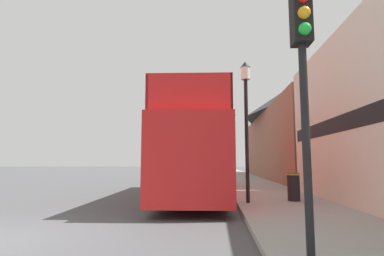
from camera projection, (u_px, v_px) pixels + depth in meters
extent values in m
plane|color=#4C4C4F|center=(164.00, 179.00, 26.52)|extent=(144.00, 144.00, 0.00)
cube|color=#999993|center=(247.00, 181.00, 23.04)|extent=(3.38, 108.00, 0.14)
cube|color=black|center=(356.00, 119.00, 8.88)|extent=(0.12, 12.21, 0.55)
cube|color=#935642|center=(291.00, 147.00, 27.82)|extent=(6.00, 25.11, 5.80)
pyramid|color=#2D2D33|center=(290.00, 102.00, 28.31)|extent=(6.00, 25.11, 2.80)
cube|color=red|center=(194.00, 160.00, 13.49)|extent=(3.01, 11.38, 2.66)
cube|color=orange|center=(193.00, 157.00, 12.95)|extent=(2.81, 6.31, 0.45)
cube|color=black|center=(194.00, 142.00, 13.58)|extent=(3.00, 10.48, 0.70)
cube|color=red|center=(194.00, 130.00, 13.65)|extent=(2.97, 10.48, 0.10)
cube|color=red|center=(167.00, 118.00, 13.75)|extent=(0.53, 10.37, 1.05)
cube|color=red|center=(220.00, 117.00, 13.67)|extent=(0.53, 10.37, 1.05)
cube|color=red|center=(189.00, 91.00, 8.59)|extent=(2.51, 0.18, 1.05)
cube|color=red|center=(195.00, 128.00, 18.08)|extent=(2.58, 1.69, 1.05)
cylinder|color=black|center=(175.00, 180.00, 16.88)|extent=(0.33, 1.05, 1.04)
cylinder|color=black|center=(215.00, 180.00, 16.81)|extent=(0.33, 1.05, 1.04)
cylinder|color=black|center=(158.00, 192.00, 10.15)|extent=(0.33, 1.05, 1.04)
cylinder|color=black|center=(225.00, 192.00, 10.08)|extent=(0.33, 1.05, 1.04)
cube|color=#9E9EA3|center=(209.00, 176.00, 21.56)|extent=(1.81, 4.07, 0.75)
cube|color=black|center=(209.00, 167.00, 21.51)|extent=(1.58, 1.96, 0.51)
cylinder|color=black|center=(199.00, 178.00, 22.83)|extent=(0.20, 0.64, 0.64)
cylinder|color=black|center=(220.00, 178.00, 22.72)|extent=(0.20, 0.64, 0.64)
cylinder|color=black|center=(197.00, 180.00, 20.34)|extent=(0.20, 0.64, 0.64)
cylinder|color=black|center=(221.00, 180.00, 20.23)|extent=(0.20, 0.64, 0.64)
cylinder|color=black|center=(306.00, 149.00, 4.40)|extent=(0.12, 0.12, 3.19)
cube|color=black|center=(301.00, 18.00, 4.63)|extent=(0.28, 0.31, 0.85)
sphere|color=orange|center=(304.00, 13.00, 4.46)|extent=(0.19, 0.19, 0.19)
sphere|color=green|center=(305.00, 29.00, 4.43)|extent=(0.19, 0.19, 0.19)
cylinder|color=black|center=(247.00, 140.00, 10.53)|extent=(0.13, 0.13, 4.35)
cylinder|color=silver|center=(245.00, 73.00, 10.80)|extent=(0.32, 0.32, 0.45)
cone|color=black|center=(245.00, 65.00, 10.84)|extent=(0.35, 0.35, 0.22)
cylinder|color=black|center=(234.00, 154.00, 18.30)|extent=(0.13, 0.13, 3.83)
cylinder|color=silver|center=(233.00, 119.00, 18.55)|extent=(0.32, 0.32, 0.45)
cone|color=black|center=(233.00, 114.00, 18.58)|extent=(0.35, 0.35, 0.22)
cylinder|color=black|center=(294.00, 187.00, 10.85)|extent=(0.44, 0.44, 0.99)
cylinder|color=#B28E1E|center=(293.00, 174.00, 10.90)|extent=(0.48, 0.48, 0.06)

